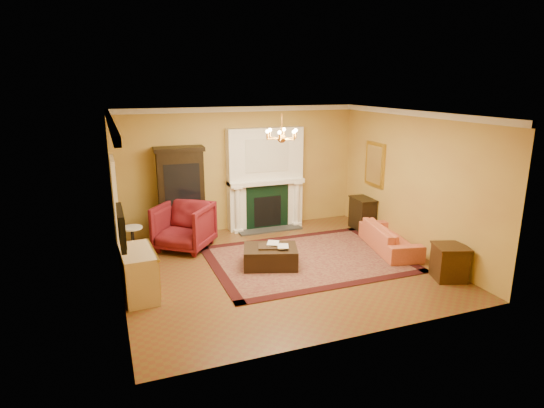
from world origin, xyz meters
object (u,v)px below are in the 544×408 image
commode (138,273)px  leather_ottoman (270,256)px  wingback_armchair (184,224)px  coral_sofa (390,234)px  console_table (362,214)px  end_table (449,263)px  china_cabinet (181,195)px  pedestal_table (133,242)px

commode → leather_ottoman: commode is taller
leather_ottoman → wingback_armchair: bearing=149.6°
commode → coral_sofa: bearing=0.7°
coral_sofa → leather_ottoman: coral_sofa is taller
wingback_armchair → console_table: bearing=34.9°
console_table → end_table: bearing=-88.0°
china_cabinet → commode: bearing=-111.0°
china_cabinet → pedestal_table: bearing=-133.4°
china_cabinet → wingback_armchair: bearing=-94.1°
leather_ottoman → commode: bearing=-152.8°
wingback_armchair → coral_sofa: bearing=15.8°
pedestal_table → wingback_armchair: bearing=19.2°
coral_sofa → console_table: bearing=3.9°
wingback_armchair → pedestal_table: size_ratio=1.52×
china_cabinet → console_table: china_cabinet is taller
end_table → console_table: size_ratio=0.81×
china_cabinet → wingback_armchair: china_cabinet is taller
wingback_armchair → end_table: wingback_armchair is taller
coral_sofa → commode: bearing=105.4°
wingback_armchair → leather_ottoman: wingback_armchair is taller
china_cabinet → pedestal_table: china_cabinet is taller
wingback_armchair → console_table: (4.37, -0.19, -0.18)m
china_cabinet → end_table: china_cabinet is taller
wingback_armchair → commode: 2.32m
china_cabinet → end_table: size_ratio=3.29×
console_table → leather_ottoman: 3.29m
commode → console_table: bearing=15.1°
console_table → leather_ottoman: size_ratio=0.74×
china_cabinet → wingback_armchair: (-0.09, -0.76, -0.47)m
wingback_armchair → coral_sofa: 4.50m
china_cabinet → wingback_armchair: 0.90m
coral_sofa → console_table: (0.19, 1.46, 0.02)m
console_table → coral_sofa: bearing=-94.5°
wingback_armchair → leather_ottoman: bearing=-11.4°
leather_ottoman → end_table: bearing=-12.4°
pedestal_table → console_table: size_ratio=0.96×
wingback_armchair → end_table: size_ratio=1.80×
china_cabinet → pedestal_table: 1.77m
china_cabinet → console_table: 4.43m
pedestal_table → leather_ottoman: bearing=-26.0°
end_table → leather_ottoman: 3.38m
commode → end_table: commode is taller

